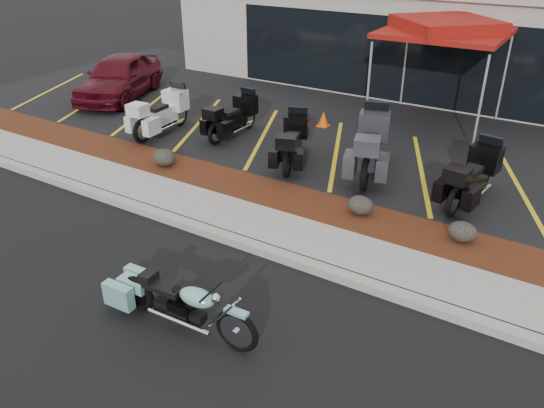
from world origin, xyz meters
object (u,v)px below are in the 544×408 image
Objects in this scene: hero_cruiser at (237,325)px; popup_canopy at (446,29)px; parked_car at (119,76)px; touring_white at (179,104)px; traffic_cone at (323,119)px.

popup_canopy is (-0.41, 10.38, 2.37)m from hero_cruiser.
hero_cruiser is 12.63m from parked_car.
touring_white reaches higher than hero_cruiser.
traffic_cone is 0.11× the size of popup_canopy.
popup_canopy is (9.64, 2.74, 1.96)m from parked_car.
touring_white is 5.11× the size of traffic_cone.
touring_white is (-6.54, 6.50, 0.34)m from hero_cruiser.
popup_canopy reaches higher than parked_car.
popup_canopy is at bearing -60.39° from touring_white.
popup_canopy reaches higher than traffic_cone.
traffic_cone is at bearing -61.87° from touring_white.
hero_cruiser is 9.11m from traffic_cone.
touring_white is at bearing -38.71° from parked_car.
traffic_cone is (7.03, 0.96, -0.49)m from parked_car.
parked_car is 7.11m from traffic_cone.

